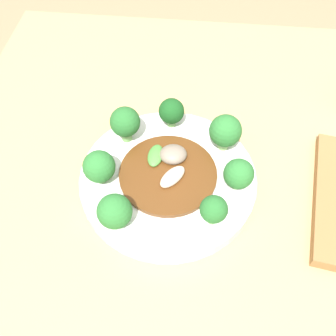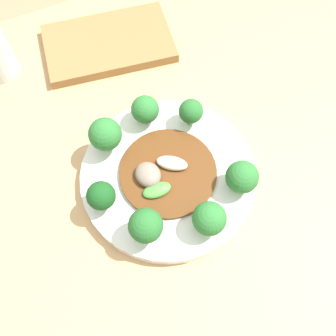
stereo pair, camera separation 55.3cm
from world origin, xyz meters
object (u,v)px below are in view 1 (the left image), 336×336
object	(u,v)px
broccoli_south	(99,167)
broccoli_north	(239,174)
broccoli_northwest	(225,131)
broccoli_southwest	(125,122)
broccoli_northeast	(214,210)
broccoli_west	(171,112)
plate	(168,179)
stirfry_center	(168,170)
broccoli_southeast	(115,212)

from	to	relation	value
broccoli_south	broccoli_north	distance (m)	0.21
broccoli_south	broccoli_northwest	size ratio (longest dim) A/B	0.88
broccoli_southwest	broccoli_northeast	bearing A→B (deg)	46.16
broccoli_south	broccoli_southwest	distance (m)	0.09
broccoli_northwest	broccoli_north	world-z (taller)	broccoli_northwest
broccoli_west	broccoli_northeast	size ratio (longest dim) A/B	1.04
plate	stirfry_center	size ratio (longest dim) A/B	1.81
broccoli_southeast	broccoli_northeast	distance (m)	0.14
broccoli_south	stirfry_center	xyz separation A→B (m)	(-0.02, 0.10, -0.03)
broccoli_north	stirfry_center	size ratio (longest dim) A/B	0.35
broccoli_west	broccoli_northeast	world-z (taller)	broccoli_west
broccoli_southwest	broccoli_north	bearing A→B (deg)	67.26
plate	stirfry_center	xyz separation A→B (m)	(-0.01, 0.00, 0.02)
broccoli_southwest	broccoli_north	world-z (taller)	broccoli_southwest
broccoli_south	broccoli_southwest	world-z (taller)	broccoli_southwest
broccoli_southwest	stirfry_center	world-z (taller)	broccoli_southwest
broccoli_southeast	broccoli_northwest	bearing A→B (deg)	136.94
plate	broccoli_southeast	size ratio (longest dim) A/B	4.84
broccoli_south	broccoli_northeast	bearing A→B (deg)	72.23
broccoli_southeast	stirfry_center	xyz separation A→B (m)	(-0.10, 0.07, -0.03)
broccoli_southwest	broccoli_northeast	xyz separation A→B (m)	(0.15, 0.15, -0.01)
broccoli_southwest	stirfry_center	bearing A→B (deg)	50.49
plate	broccoli_northeast	bearing A→B (deg)	44.29
broccoli_west	broccoli_north	world-z (taller)	same
broccoli_south	broccoli_west	xyz separation A→B (m)	(-0.13, 0.10, -0.00)
broccoli_south	broccoli_southwest	xyz separation A→B (m)	(-0.09, 0.03, 0.01)
broccoli_west	broccoli_southwest	distance (m)	0.08
broccoli_south	broccoli_west	distance (m)	0.16
broccoli_west	stirfry_center	size ratio (longest dim) A/B	0.35
plate	broccoli_southwest	bearing A→B (deg)	-131.97
broccoli_northwest	broccoli_west	xyz separation A→B (m)	(-0.04, -0.09, -0.01)
broccoli_west	broccoli_north	size ratio (longest dim) A/B	1.00
broccoli_northwest	broccoli_southwest	world-z (taller)	same
broccoli_south	broccoli_northeast	xyz separation A→B (m)	(0.06, 0.18, -0.00)
broccoli_northeast	broccoli_southeast	bearing A→B (deg)	-82.48
broccoli_southeast	broccoli_west	size ratio (longest dim) A/B	1.07
broccoli_north	stirfry_center	distance (m)	0.11
plate	broccoli_northeast	distance (m)	0.11
broccoli_north	broccoli_northeast	distance (m)	0.08
broccoli_southeast	broccoli_southwest	distance (m)	0.16
plate	broccoli_west	bearing A→B (deg)	-177.07
broccoli_north	broccoli_south	bearing A→B (deg)	-87.25
broccoli_southwest	plate	bearing A→B (deg)	48.03
plate	broccoli_northeast	size ratio (longest dim) A/B	5.36
broccoli_northeast	stirfry_center	size ratio (longest dim) A/B	0.34
broccoli_northwest	stirfry_center	xyz separation A→B (m)	(0.06, -0.09, -0.03)
broccoli_southwest	broccoli_north	distance (m)	0.20
broccoli_northwest	stirfry_center	distance (m)	0.11
plate	broccoli_south	world-z (taller)	broccoli_south
broccoli_south	broccoli_northwest	xyz separation A→B (m)	(-0.09, 0.19, 0.01)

